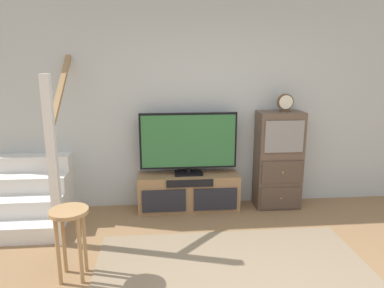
{
  "coord_description": "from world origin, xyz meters",
  "views": [
    {
      "loc": [
        -0.66,
        -2.21,
        1.94
      ],
      "look_at": [
        -0.3,
        1.7,
        1.0
      ],
      "focal_mm": 33.61,
      "sensor_mm": 36.0,
      "label": 1
    }
  ],
  "objects": [
    {
      "name": "desk_clock",
      "position": [
        0.93,
        2.19,
        1.39
      ],
      "size": [
        0.2,
        0.08,
        0.23
      ],
      "color": "#4C3823",
      "rests_on": "side_cabinet"
    },
    {
      "name": "bar_stool_near",
      "position": [
        -1.47,
        0.77,
        0.5
      ],
      "size": [
        0.34,
        0.34,
        0.66
      ],
      "color": "#A37A4C",
      "rests_on": "ground_plane"
    },
    {
      "name": "staircase",
      "position": [
        -2.24,
        2.2,
        0.37
      ],
      "size": [
        1.0,
        1.36,
        2.2
      ],
      "color": "silver",
      "rests_on": "ground_plane"
    },
    {
      "name": "side_cabinet",
      "position": [
        0.88,
        2.2,
        0.64
      ],
      "size": [
        0.58,
        0.38,
        1.28
      ],
      "color": "brown",
      "rests_on": "ground_plane"
    },
    {
      "name": "area_rug",
      "position": [
        0.0,
        0.6,
        0.01
      ],
      "size": [
        2.6,
        1.8,
        0.01
      ],
      "primitive_type": "cube",
      "color": "#847056",
      "rests_on": "ground_plane"
    },
    {
      "name": "back_wall",
      "position": [
        0.0,
        2.46,
        1.35
      ],
      "size": [
        6.4,
        0.12,
        2.7
      ],
      "primitive_type": "cube",
      "color": "#B2B7B2",
      "rests_on": "ground_plane"
    },
    {
      "name": "television",
      "position": [
        -0.3,
        2.22,
        0.9
      ],
      "size": [
        1.24,
        0.22,
        0.8
      ],
      "color": "black",
      "rests_on": "media_console"
    },
    {
      "name": "media_console",
      "position": [
        -0.3,
        2.19,
        0.24
      ],
      "size": [
        1.31,
        0.38,
        0.48
      ],
      "color": "#997047",
      "rests_on": "ground_plane"
    }
  ]
}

